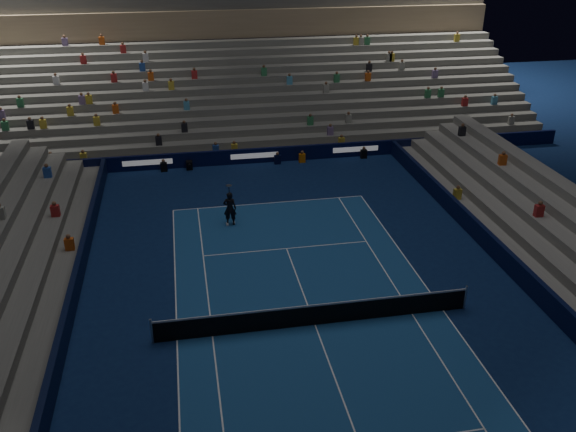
% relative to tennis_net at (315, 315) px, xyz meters
% --- Properties ---
extents(ground, '(90.00, 90.00, 0.00)m').
position_rel_tennis_net_xyz_m(ground, '(0.00, 0.00, -0.50)').
color(ground, '#0B1B44').
rests_on(ground, ground).
extents(court_surface, '(10.97, 23.77, 0.01)m').
position_rel_tennis_net_xyz_m(court_surface, '(0.00, 0.00, -0.50)').
color(court_surface, navy).
rests_on(court_surface, ground).
extents(sponsor_barrier_far, '(44.00, 0.25, 1.00)m').
position_rel_tennis_net_xyz_m(sponsor_barrier_far, '(0.00, 18.50, -0.00)').
color(sponsor_barrier_far, black).
rests_on(sponsor_barrier_far, ground).
extents(sponsor_barrier_east, '(0.25, 37.00, 1.00)m').
position_rel_tennis_net_xyz_m(sponsor_barrier_east, '(9.70, 0.00, -0.00)').
color(sponsor_barrier_east, black).
rests_on(sponsor_barrier_east, ground).
extents(sponsor_barrier_west, '(0.25, 37.00, 1.00)m').
position_rel_tennis_net_xyz_m(sponsor_barrier_west, '(-9.70, 0.00, -0.00)').
color(sponsor_barrier_west, black).
rests_on(sponsor_barrier_west, ground).
extents(grandstand_main, '(44.00, 15.20, 11.20)m').
position_rel_tennis_net_xyz_m(grandstand_main, '(0.00, 27.90, 2.87)').
color(grandstand_main, '#62635E').
rests_on(grandstand_main, ground).
extents(tennis_net, '(12.90, 0.10, 1.10)m').
position_rel_tennis_net_xyz_m(tennis_net, '(0.00, 0.00, 0.00)').
color(tennis_net, '#B2B2B7').
rests_on(tennis_net, ground).
extents(tennis_player, '(0.76, 0.58, 1.89)m').
position_rel_tennis_net_xyz_m(tennis_player, '(-2.47, 9.58, 0.44)').
color(tennis_player, black).
rests_on(tennis_player, ground).
extents(broadcast_camera, '(0.41, 0.85, 0.54)m').
position_rel_tennis_net_xyz_m(broadcast_camera, '(-4.34, 18.06, -0.22)').
color(broadcast_camera, black).
rests_on(broadcast_camera, ground).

